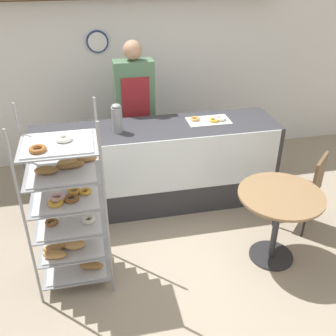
{
  "coord_description": "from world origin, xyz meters",
  "views": [
    {
      "loc": [
        -0.69,
        -2.89,
        2.75
      ],
      "look_at": [
        0.0,
        0.35,
        0.83
      ],
      "focal_mm": 42.0,
      "sensor_mm": 36.0,
      "label": 1
    }
  ],
  "objects": [
    {
      "name": "cafe_chair",
      "position": [
        1.46,
        0.2,
        0.55
      ],
      "size": [
        0.54,
        0.54,
        0.89
      ],
      "rotation": [
        0.0,
        0.0,
        3.92
      ],
      "color": "black",
      "rests_on": "ground_plane"
    },
    {
      "name": "pastry_rack",
      "position": [
        -0.95,
        -0.06,
        0.73
      ],
      "size": [
        0.64,
        0.52,
        1.66
      ],
      "color": "gray",
      "rests_on": "ground_plane"
    },
    {
      "name": "donut_tray_counter",
      "position": [
        0.64,
        1.04,
        1.0
      ],
      "size": [
        0.48,
        0.28,
        0.05
      ],
      "color": "white",
      "rests_on": "display_counter"
    },
    {
      "name": "coffee_carafe",
      "position": [
        -0.42,
        0.97,
        1.13
      ],
      "size": [
        0.11,
        0.11,
        0.32
      ],
      "color": "gray",
      "rests_on": "display_counter"
    },
    {
      "name": "display_counter",
      "position": [
        0.0,
        1.0,
        0.49
      ],
      "size": [
        2.76,
        0.69,
        0.98
      ],
      "color": "#333338",
      "rests_on": "ground_plane"
    },
    {
      "name": "cafe_table",
      "position": [
        0.94,
        -0.19,
        0.57
      ],
      "size": [
        0.79,
        0.79,
        0.75
      ],
      "color": "#262628",
      "rests_on": "ground_plane"
    },
    {
      "name": "back_wall",
      "position": [
        -0.0,
        2.31,
        1.36
      ],
      "size": [
        10.0,
        0.3,
        2.7
      ],
      "color": "white",
      "rests_on": "ground_plane"
    },
    {
      "name": "ground_plane",
      "position": [
        0.0,
        0.0,
        0.0
      ],
      "size": [
        14.0,
        14.0,
        0.0
      ],
      "primitive_type": "plane",
      "color": "gray"
    },
    {
      "name": "person_worker",
      "position": [
        -0.15,
        1.58,
        0.99
      ],
      "size": [
        0.46,
        0.23,
        1.8
      ],
      "color": "#282833",
      "rests_on": "ground_plane"
    }
  ]
}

